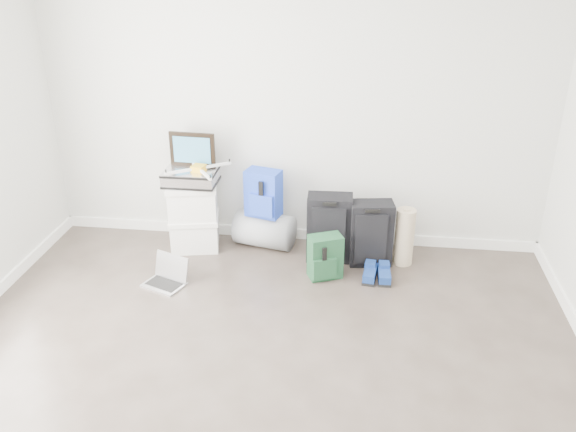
# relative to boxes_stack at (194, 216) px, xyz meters

# --- Properties ---
(ground) EXTENTS (5.00, 5.00, 0.00)m
(ground) POSITION_rel_boxes_stack_xyz_m (0.88, -2.20, -0.32)
(ground) COLOR #362D27
(ground) RESTS_ON ground
(room_envelope) EXTENTS (4.52, 5.02, 2.71)m
(room_envelope) POSITION_rel_boxes_stack_xyz_m (0.88, -2.18, 1.40)
(room_envelope) COLOR silver
(room_envelope) RESTS_ON ground
(boxes_stack) EXTENTS (0.51, 0.44, 0.63)m
(boxes_stack) POSITION_rel_boxes_stack_xyz_m (0.00, 0.00, 0.00)
(boxes_stack) COLOR white
(boxes_stack) RESTS_ON ground
(briefcase) EXTENTS (0.46, 0.34, 0.13)m
(briefcase) POSITION_rel_boxes_stack_xyz_m (0.00, 0.00, 0.38)
(briefcase) COLOR #B2B2B7
(briefcase) RESTS_ON boxes_stack
(painting) EXTENTS (0.41, 0.06, 0.31)m
(painting) POSITION_rel_boxes_stack_xyz_m (0.00, 0.10, 0.60)
(painting) COLOR black
(painting) RESTS_ON briefcase
(drone) EXTENTS (0.51, 0.51, 0.05)m
(drone) POSITION_rel_boxes_stack_xyz_m (0.08, -0.02, 0.47)
(drone) COLOR gold
(drone) RESTS_ON briefcase
(duffel_bag) EXTENTS (0.59, 0.44, 0.33)m
(duffel_bag) POSITION_rel_boxes_stack_xyz_m (0.63, 0.10, -0.16)
(duffel_bag) COLOR #95989D
(duffel_bag) RESTS_ON ground
(blue_backpack) EXTENTS (0.35, 0.29, 0.43)m
(blue_backpack) POSITION_rel_boxes_stack_xyz_m (0.63, 0.07, 0.22)
(blue_backpack) COLOR #1C39B9
(blue_backpack) RESTS_ON duffel_bag
(large_suitcase) EXTENTS (0.40, 0.27, 0.61)m
(large_suitcase) POSITION_rel_boxes_stack_xyz_m (1.24, -0.07, -0.02)
(large_suitcase) COLOR black
(large_suitcase) RESTS_ON ground
(green_backpack) EXTENTS (0.32, 0.29, 0.38)m
(green_backpack) POSITION_rel_boxes_stack_xyz_m (1.23, -0.40, -0.13)
(green_backpack) COLOR #153C26
(green_backpack) RESTS_ON ground
(carry_on) EXTENTS (0.39, 0.29, 0.58)m
(carry_on) POSITION_rel_boxes_stack_xyz_m (1.61, -0.10, -0.03)
(carry_on) COLOR black
(carry_on) RESTS_ON ground
(shoes) EXTENTS (0.24, 0.28, 0.09)m
(shoes) POSITION_rel_boxes_stack_xyz_m (1.67, -0.38, -0.28)
(shoes) COLOR black
(shoes) RESTS_ON ground
(rolled_rug) EXTENTS (0.17, 0.17, 0.52)m
(rolled_rug) POSITION_rel_boxes_stack_xyz_m (1.90, -0.07, -0.06)
(rolled_rug) COLOR tan
(rolled_rug) RESTS_ON ground
(laptop) EXTENTS (0.39, 0.34, 0.23)m
(laptop) POSITION_rel_boxes_stack_xyz_m (-0.07, -0.66, -0.26)
(laptop) COLOR #B8B7BC
(laptop) RESTS_ON ground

